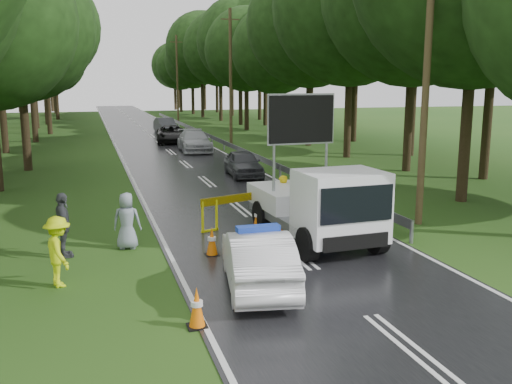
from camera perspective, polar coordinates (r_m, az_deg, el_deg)
name	(u,v)px	position (r m, az deg, el deg)	size (l,w,h in m)	color
ground	(294,254)	(16.02, 3.84, -6.17)	(160.00, 160.00, 0.00)	#244C15
road	(160,143)	(44.91, -9.60, 4.85)	(7.00, 140.00, 0.02)	black
guardrail	(207,135)	(45.12, -4.88, 5.68)	(0.12, 60.06, 0.70)	gray
utility_pole_near	(427,71)	(19.46, 16.71, 11.55)	(1.40, 0.24, 10.00)	#4A3922
utility_pole_mid	(231,77)	(43.64, -2.56, 11.46)	(1.40, 0.24, 10.00)	#4A3922
utility_pole_far	(177,78)	(69.15, -7.88, 11.21)	(1.40, 0.24, 10.00)	#4A3922
police_sedan	(258,260)	(13.27, 0.20, -6.78)	(2.07, 4.25, 1.48)	silver
work_truck	(319,204)	(16.87, 6.33, -1.24)	(2.68, 5.53, 4.31)	gray
barrier	(236,202)	(18.63, -1.97, -1.05)	(2.54, 0.91, 1.10)	#E3E70C
officer	(282,199)	(19.36, 2.64, -0.68)	(0.59, 0.39, 1.62)	yellow
civilian	(333,218)	(16.77, 7.76, -2.59)	(0.79, 0.62, 1.63)	#18419D
bystander_left	(58,252)	(14.09, -19.16, -5.65)	(1.08, 0.62, 1.68)	#CDEA0C
bystander_mid	(63,225)	(16.31, -18.72, -3.17)	(1.05, 0.44, 1.79)	#3F4147
bystander_right	(127,221)	(16.68, -12.79, -2.82)	(0.80, 0.52, 1.64)	gray
queue_car_first	(243,163)	(28.78, -1.28, 2.87)	(1.53, 3.81, 1.30)	#383A3F
queue_car_second	(194,141)	(39.24, -6.18, 5.09)	(1.99, 4.90, 1.42)	#A7A8AF
queue_car_third	(171,134)	(45.03, -8.45, 5.74)	(2.23, 4.83, 1.34)	black
queue_car_fourth	(165,125)	(53.60, -9.05, 6.59)	(1.48, 4.24, 1.40)	#404248
cone_near_left	(197,308)	(11.36, -5.94, -11.46)	(0.39, 0.39, 0.82)	black
cone_center	(281,229)	(17.11, 2.47, -3.73)	(0.37, 0.37, 0.78)	black
cone_far	(258,218)	(18.52, 0.15, -2.59)	(0.36, 0.36, 0.77)	black
cone_left_mid	(212,242)	(15.78, -4.43, -4.98)	(0.38, 0.38, 0.81)	black
cone_right	(341,202)	(21.28, 8.49, -1.04)	(0.32, 0.32, 0.67)	black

